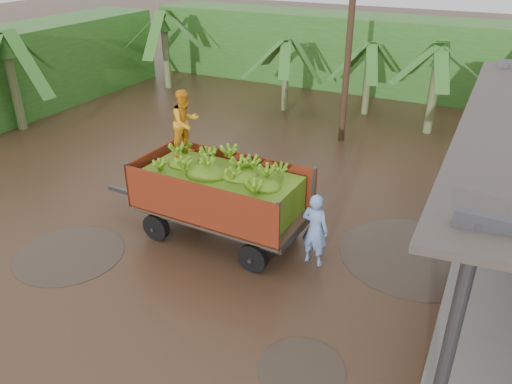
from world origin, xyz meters
TOP-DOWN VIEW (x-y plane):
  - ground at (0.00, 0.00)m, footprint 100.00×100.00m
  - hedge_north at (-2.00, 16.00)m, footprint 22.00×3.00m
  - banana_trailer at (-0.66, 0.02)m, footprint 6.10×2.28m
  - man_blue at (1.95, -0.01)m, footprint 0.73×0.53m
  - utility_pole at (0.00, 8.22)m, footprint 1.20×0.24m
  - banana_plants at (-4.57, 6.53)m, footprint 23.91×20.11m

SIDE VIEW (x-z plane):
  - ground at x=0.00m, z-range 0.00..0.00m
  - man_blue at x=1.95m, z-range 0.00..1.86m
  - banana_trailer at x=-0.66m, z-range -0.52..3.20m
  - banana_plants at x=-4.57m, z-range -0.20..3.77m
  - hedge_north at x=-2.00m, z-range 0.00..3.60m
  - utility_pole at x=0.00m, z-range 0.06..7.41m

